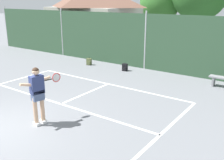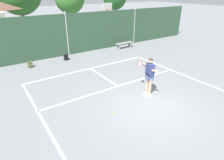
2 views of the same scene
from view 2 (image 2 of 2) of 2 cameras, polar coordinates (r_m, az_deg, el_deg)
ground_plane at (r=8.46m, az=11.61°, el=-8.19°), size 120.00×120.00×0.00m
court_markings at (r=8.84m, az=8.67°, el=-6.32°), size 8.30×11.10×0.01m
chainlink_fence at (r=15.06m, az=-13.18°, el=12.88°), size 26.09×0.09×3.20m
basketball_hoop at (r=18.19m, az=-1.34°, el=18.04°), size 0.90×0.67×3.55m
tennis_player at (r=8.94m, az=11.05°, el=1.86°), size 0.33×1.44×1.85m
tennis_ball at (r=7.88m, az=0.62°, el=-10.09°), size 0.07×0.07×0.07m
backpack_olive at (r=13.52m, az=-23.12°, el=4.20°), size 0.32×0.29×0.46m
backpack_black at (r=14.23m, az=-13.46°, el=6.54°), size 0.30×0.28×0.46m
courtside_bench at (r=16.78m, az=3.68°, el=10.60°), size 1.60×0.36×0.48m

